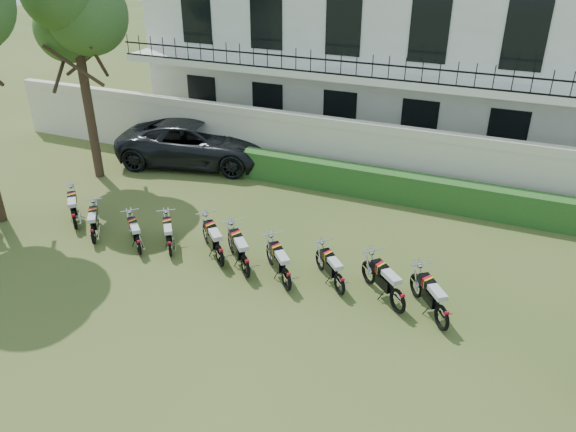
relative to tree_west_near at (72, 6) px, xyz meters
name	(u,v)px	position (x,y,z in m)	size (l,w,h in m)	color
ground	(263,311)	(8.96, -5.00, -5.89)	(100.00, 100.00, 0.00)	#405421
perimeter_wall	(362,153)	(8.96, 3.00, -4.72)	(30.00, 0.35, 2.30)	beige
hedge	(383,185)	(9.96, 2.20, -5.39)	(18.00, 0.60, 1.00)	#1C4A1A
building	(407,47)	(8.96, 8.96, -2.18)	(20.40, 9.60, 7.40)	white
tree_west_near	(72,6)	(0.00, 0.00, 0.00)	(3.40, 3.20, 7.90)	#473323
motorcycle_0	(74,216)	(2.04, -3.57, -5.42)	(1.33, 1.42, 1.01)	black
motorcycle_1	(93,231)	(3.14, -4.05, -5.45)	(1.09, 1.44, 0.94)	black
motorcycle_2	(138,242)	(4.69, -4.02, -5.47)	(1.27, 1.22, 0.92)	black
motorcycle_3	(169,243)	(5.52, -3.75, -5.46)	(1.07, 1.41, 0.92)	black
motorcycle_4	(219,251)	(7.05, -3.66, -5.40)	(1.47, 1.44, 1.07)	black
motorcycle_5	(245,261)	(7.93, -3.87, -5.39)	(1.43, 1.50, 1.08)	black
motorcycle_6	(287,274)	(9.13, -3.97, -5.42)	(1.34, 1.45, 1.03)	black
motorcycle_7	(340,280)	(10.41, -3.63, -5.45)	(1.27, 1.34, 0.96)	black
motorcycle_8	(398,296)	(11.90, -3.79, -5.40)	(1.48, 1.42, 1.06)	black
motorcycle_9	(443,312)	(12.96, -4.02, -5.41)	(1.23, 1.59, 1.05)	black
suv	(197,143)	(2.65, 2.50, -5.07)	(2.72, 5.89, 1.64)	black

